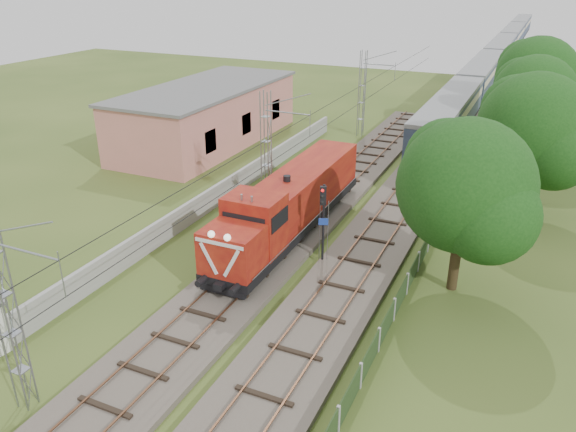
% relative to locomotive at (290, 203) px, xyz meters
% --- Properties ---
extents(ground, '(140.00, 140.00, 0.00)m').
position_rel_locomotive_xyz_m(ground, '(0.00, -9.11, -2.17)').
color(ground, '#364A1B').
rests_on(ground, ground).
extents(track_main, '(4.20, 70.00, 0.45)m').
position_rel_locomotive_xyz_m(track_main, '(0.00, -2.11, -1.98)').
color(track_main, '#6B6054').
rests_on(track_main, ground).
extents(track_side, '(4.20, 80.00, 0.45)m').
position_rel_locomotive_xyz_m(track_side, '(5.00, 10.89, -1.98)').
color(track_side, '#6B6054').
rests_on(track_side, ground).
extents(catenary, '(3.31, 70.00, 8.00)m').
position_rel_locomotive_xyz_m(catenary, '(-2.95, 2.89, 1.88)').
color(catenary, gray).
rests_on(catenary, ground).
extents(boundary_wall, '(0.25, 40.00, 1.50)m').
position_rel_locomotive_xyz_m(boundary_wall, '(-6.50, 2.89, -1.42)').
color(boundary_wall, '#9E9E99').
rests_on(boundary_wall, ground).
extents(station_building, '(8.40, 20.40, 5.22)m').
position_rel_locomotive_xyz_m(station_building, '(-15.00, 14.89, 0.46)').
color(station_building, '#CE786F').
rests_on(station_building, ground).
extents(fence, '(0.12, 32.00, 1.20)m').
position_rel_locomotive_xyz_m(fence, '(8.00, -6.11, -1.57)').
color(fence, black).
rests_on(fence, ground).
extents(locomotive, '(2.87, 16.41, 4.17)m').
position_rel_locomotive_xyz_m(locomotive, '(0.00, 0.00, 0.00)').
color(locomotive, black).
rests_on(locomotive, ground).
extents(coach_rake, '(3.09, 115.48, 3.57)m').
position_rel_locomotive_xyz_m(coach_rake, '(5.00, 70.71, 0.39)').
color(coach_rake, black).
rests_on(coach_rake, ground).
extents(signal_post, '(0.49, 0.40, 4.67)m').
position_rel_locomotive_xyz_m(signal_post, '(3.05, -2.53, 1.04)').
color(signal_post, black).
rests_on(signal_post, ground).
extents(tree_a, '(6.79, 6.47, 8.81)m').
position_rel_locomotive_xyz_m(tree_a, '(10.04, -2.08, 3.33)').
color(tree_a, '#3E3119').
rests_on(tree_a, ground).
extents(tree_b, '(7.20, 6.85, 9.33)m').
position_rel_locomotive_xyz_m(tree_b, '(12.45, 8.88, 3.65)').
color(tree_b, '#3E3119').
rests_on(tree_b, ground).
extents(tree_c, '(6.85, 6.53, 8.88)m').
position_rel_locomotive_xyz_m(tree_c, '(11.99, 19.86, 3.37)').
color(tree_c, '#3E3119').
rests_on(tree_c, ground).
extents(tree_d, '(7.42, 7.06, 9.62)m').
position_rel_locomotive_xyz_m(tree_d, '(11.84, 26.27, 3.83)').
color(tree_d, '#3E3119').
rests_on(tree_d, ground).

